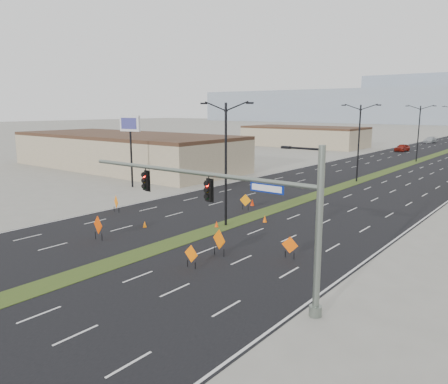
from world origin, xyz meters
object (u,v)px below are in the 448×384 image
Objects in this scene: signal_mast at (236,203)px; cone_3 at (252,202)px; streetlight_0 at (226,161)px; cone_0 at (145,224)px; construction_sign_4 at (191,255)px; cone_1 at (217,224)px; construction_sign_3 at (219,240)px; cone_2 at (265,219)px; car_far at (430,140)px; construction_sign_0 at (116,203)px; construction_sign_1 at (98,226)px; streetlight_2 at (419,132)px; streetlight_1 at (359,141)px; car_left at (402,148)px; construction_sign_5 at (290,246)px; pole_sign_west at (130,129)px; construction_sign_2 at (245,201)px.

signal_mast is 21.21m from cone_3.
signal_mast is at bearing -57.63° from cone_3.
cone_0 is at bearing -136.44° from streetlight_0.
construction_sign_4 is 2.69× the size of cone_1.
construction_sign_3 is 9.44m from cone_2.
car_far is 3.52× the size of construction_sign_0.
car_far is 97.35m from cone_3.
streetlight_0 reaches higher than construction_sign_1.
construction_sign_0 is (-10.89, -58.68, -4.48)m from streetlight_2.
construction_sign_3 is (4.35, -34.23, -4.35)m from streetlight_1.
construction_sign_1 is 9.62m from construction_sign_3.
streetlight_1 is at bearing -77.48° from car_far.
cone_0 is (-9.23, 4.42, -0.58)m from construction_sign_4.
cone_1 is (-0.22, -28.94, -5.15)m from streetlight_1.
construction_sign_5 is (16.17, -78.02, 0.03)m from car_left.
signal_mast is 13.40m from cone_1.
cone_1 is 4.40m from cone_2.
construction_sign_5 is 2.78× the size of cone_0.
construction_sign_5 is at bearing 19.62° from construction_sign_0.
construction_sign_5 is 31.03m from pole_sign_west.
car_far is at bearing 72.61° from pole_sign_west.
cone_2 is (6.79, 7.45, 0.04)m from cone_0.
construction_sign_2 is at bearing -95.10° from streetlight_1.
construction_sign_4 is 0.99× the size of construction_sign_5.
streetlight_0 reaches higher than cone_2.
cone_2 is at bearing 60.07° from cone_1.
car_left reaches higher than construction_sign_5.
signal_mast reaches higher than cone_2.
cone_1 is 8.76m from cone_3.
construction_sign_1 is 22.94m from pole_sign_west.
cone_2 is at bearing -78.08° from car_far.
construction_sign_2 is at bearing 65.81° from construction_sign_0.
cone_3 is 0.08× the size of pole_sign_west.
construction_sign_2 is at bearing -15.52° from pole_sign_west.
streetlight_0 is at bearing 43.56° from cone_0.
car_left is at bearing 97.90° from cone_2.
car_far is 107.31m from construction_sign_0.
signal_mast is 1.63× the size of streetlight_0.
construction_sign_2 is 19.25m from pole_sign_west.
streetlight_2 is (-8.56, 66.00, 0.63)m from signal_mast.
streetlight_2 reaches higher than car_far.
cone_2 is at bearing -85.50° from streetlight_1.
construction_sign_0 is 14.03m from cone_2.
cone_0 is at bearing -80.83° from car_left.
construction_sign_5 is (19.13, -1.12, -0.08)m from construction_sign_0.
signal_mast is at bearing -22.07° from cone_0.
cone_2 is (-6.27, 6.67, -0.55)m from construction_sign_5.
streetlight_1 is at bearing 93.42° from construction_sign_0.
cone_0 is (-9.17, 1.65, -0.81)m from construction_sign_3.
streetlight_0 is at bearing 119.58° from construction_sign_4.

